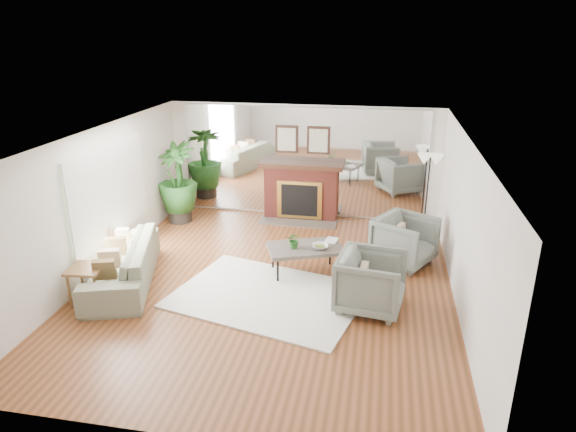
% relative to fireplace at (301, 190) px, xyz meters
% --- Properties ---
extents(ground, '(7.00, 7.00, 0.00)m').
position_rel_fireplace_xyz_m(ground, '(0.00, -3.26, -0.66)').
color(ground, brown).
rests_on(ground, ground).
extents(wall_left, '(0.02, 7.00, 2.50)m').
position_rel_fireplace_xyz_m(wall_left, '(-2.99, -3.26, 0.59)').
color(wall_left, white).
rests_on(wall_left, ground).
extents(wall_right, '(0.02, 7.00, 2.50)m').
position_rel_fireplace_xyz_m(wall_right, '(2.99, -3.26, 0.59)').
color(wall_right, white).
rests_on(wall_right, ground).
extents(wall_back, '(6.00, 0.02, 2.50)m').
position_rel_fireplace_xyz_m(wall_back, '(0.00, 0.23, 0.59)').
color(wall_back, white).
rests_on(wall_back, ground).
extents(mirror_panel, '(5.40, 0.04, 2.40)m').
position_rel_fireplace_xyz_m(mirror_panel, '(0.00, 0.21, 0.59)').
color(mirror_panel, silver).
rests_on(mirror_panel, wall_back).
extents(window_panel, '(0.04, 2.40, 1.50)m').
position_rel_fireplace_xyz_m(window_panel, '(-2.96, -2.86, 0.69)').
color(window_panel, '#B2E09E').
rests_on(window_panel, wall_left).
extents(fireplace, '(1.85, 0.83, 2.05)m').
position_rel_fireplace_xyz_m(fireplace, '(0.00, 0.00, 0.00)').
color(fireplace, maroon).
rests_on(fireplace, ground).
extents(area_rug, '(3.32, 2.72, 0.03)m').
position_rel_fireplace_xyz_m(area_rug, '(0.07, -3.67, -0.64)').
color(area_rug, white).
rests_on(area_rug, ground).
extents(coffee_table, '(1.44, 1.15, 0.50)m').
position_rel_fireplace_xyz_m(coffee_table, '(0.52, -2.73, -0.20)').
color(coffee_table, '#584E45').
rests_on(coffee_table, ground).
extents(sofa, '(1.64, 2.61, 0.71)m').
position_rel_fireplace_xyz_m(sofa, '(-2.45, -3.62, -0.30)').
color(sofa, gray).
rests_on(sofa, ground).
extents(armchair_back, '(1.31, 1.30, 0.88)m').
position_rel_fireplace_xyz_m(armchair_back, '(2.23, -1.98, -0.22)').
color(armchair_back, gray).
rests_on(armchair_back, ground).
extents(armchair_front, '(1.12, 1.10, 0.90)m').
position_rel_fireplace_xyz_m(armchair_front, '(1.68, -3.73, -0.21)').
color(armchair_front, gray).
rests_on(armchair_front, ground).
extents(side_table, '(0.58, 0.58, 0.60)m').
position_rel_fireplace_xyz_m(side_table, '(-2.65, -4.33, -0.16)').
color(side_table, brown).
rests_on(side_table, ground).
extents(potted_ficus, '(1.10, 1.10, 1.78)m').
position_rel_fireplace_xyz_m(potted_ficus, '(-2.60, -0.70, 0.29)').
color(potted_ficus, black).
rests_on(potted_ficus, ground).
extents(floor_lamp, '(0.53, 0.30, 1.64)m').
position_rel_fireplace_xyz_m(floor_lamp, '(2.70, -0.19, 0.74)').
color(floor_lamp, black).
rests_on(floor_lamp, ground).
extents(tabletop_plant, '(0.30, 0.28, 0.29)m').
position_rel_fireplace_xyz_m(tabletop_plant, '(0.35, -2.80, -0.01)').
color(tabletop_plant, '#316B27').
rests_on(tabletop_plant, coffee_table).
extents(fruit_bowl, '(0.33, 0.33, 0.07)m').
position_rel_fireplace_xyz_m(fruit_bowl, '(0.78, -2.75, -0.12)').
color(fruit_bowl, brown).
rests_on(fruit_bowl, coffee_table).
extents(book, '(0.25, 0.32, 0.02)m').
position_rel_fireplace_xyz_m(book, '(0.83, -2.38, -0.14)').
color(book, brown).
rests_on(book, coffee_table).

